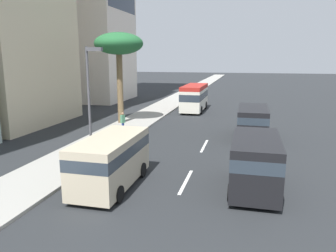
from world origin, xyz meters
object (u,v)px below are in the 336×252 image
object	(u,v)px
van_lead	(253,121)
minibus_second	(194,97)
street_lamp	(90,91)
van_third	(111,158)
palm_tree	(119,46)
van_fourth	(255,161)
pedestrian_near_lamp	(123,122)

from	to	relation	value
van_lead	minibus_second	xyz separation A→B (m)	(11.62, 6.25, 0.26)
street_lamp	minibus_second	bearing A→B (deg)	-7.43
van_third	palm_tree	world-z (taller)	palm_tree
van_fourth	street_lamp	distance (m)	9.46
van_lead	van_third	size ratio (longest dim) A/B	0.98
van_third	street_lamp	world-z (taller)	street_lamp
van_lead	van_fourth	xyz separation A→B (m)	(-10.00, -0.04, 0.06)
palm_tree	street_lamp	bearing A→B (deg)	-166.23
van_lead	van_fourth	distance (m)	10.00
minibus_second	van_fourth	world-z (taller)	minibus_second
van_lead	minibus_second	distance (m)	13.20
van_lead	palm_tree	world-z (taller)	palm_tree
minibus_second	van_fourth	xyz separation A→B (m)	(-21.63, -6.29, -0.20)
van_lead	street_lamp	size ratio (longest dim) A/B	0.80
van_third	palm_tree	bearing A→B (deg)	-159.81
minibus_second	palm_tree	world-z (taller)	palm_tree
van_fourth	pedestrian_near_lamp	size ratio (longest dim) A/B	2.93
van_lead	van_third	xyz separation A→B (m)	(-11.14, 6.39, 0.02)
van_third	pedestrian_near_lamp	xyz separation A→B (m)	(10.05, 3.40, -0.33)
pedestrian_near_lamp	van_lead	bearing A→B (deg)	122.75
minibus_second	street_lamp	world-z (taller)	street_lamp
minibus_second	van_third	size ratio (longest dim) A/B	1.30
van_lead	street_lamp	distance (m)	12.30
minibus_second	palm_tree	distance (m)	11.66
van_lead	street_lamp	bearing A→B (deg)	132.58
van_lead	pedestrian_near_lamp	bearing A→B (deg)	96.31
pedestrian_near_lamp	van_third	bearing A→B (deg)	45.15
van_lead	street_lamp	xyz separation A→B (m)	(-8.11, 8.82, 2.77)
minibus_second	van_fourth	distance (m)	22.52
palm_tree	street_lamp	distance (m)	11.42
van_lead	minibus_second	size ratio (longest dim) A/B	0.76
van_lead	van_third	world-z (taller)	van_third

